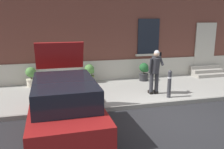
# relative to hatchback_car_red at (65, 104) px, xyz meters

# --- Properties ---
(ground_plane) EXTENTS (80.00, 80.00, 0.00)m
(ground_plane) POSITION_rel_hatchback_car_red_xyz_m (3.20, 0.26, -0.80)
(ground_plane) COLOR #232326
(sidewalk) EXTENTS (24.00, 3.60, 0.15)m
(sidewalk) POSITION_rel_hatchback_car_red_xyz_m (3.20, 3.06, -0.72)
(sidewalk) COLOR #99968E
(sidewalk) RESTS_ON ground
(curb_edge) EXTENTS (24.00, 0.12, 0.15)m
(curb_edge) POSITION_rel_hatchback_car_red_xyz_m (3.20, 1.20, -0.72)
(curb_edge) COLOR gray
(curb_edge) RESTS_ON ground
(building_facade) EXTENTS (24.00, 1.52, 7.50)m
(building_facade) POSITION_rel_hatchback_car_red_xyz_m (3.21, 5.55, 2.93)
(building_facade) COLOR brown
(building_facade) RESTS_ON ground
(entrance_stoop) EXTENTS (1.70, 0.96, 0.48)m
(entrance_stoop) POSITION_rel_hatchback_car_red_xyz_m (7.57, 4.49, -0.46)
(entrance_stoop) COLOR #9E998E
(entrance_stoop) RESTS_ON sidewalk
(hatchback_car_red) EXTENTS (1.85, 4.09, 2.34)m
(hatchback_car_red) POSITION_rel_hatchback_car_red_xyz_m (0.00, 0.00, 0.00)
(hatchback_car_red) COLOR maroon
(hatchback_car_red) RESTS_ON ground
(bollard_near_person) EXTENTS (0.15, 0.15, 1.04)m
(bollard_near_person) POSITION_rel_hatchback_car_red_xyz_m (3.91, 1.61, -0.09)
(bollard_near_person) COLOR #333338
(bollard_near_person) RESTS_ON sidewalk
(bollard_far_left) EXTENTS (0.15, 0.15, 1.04)m
(bollard_far_left) POSITION_rel_hatchback_car_red_xyz_m (0.89, 1.61, -0.09)
(bollard_far_left) COLOR #333338
(bollard_far_left) RESTS_ON sidewalk
(person_on_phone) EXTENTS (0.51, 0.51, 1.74)m
(person_on_phone) POSITION_rel_hatchback_car_red_xyz_m (3.55, 2.12, 0.35)
(person_on_phone) COLOR #2D2D33
(person_on_phone) RESTS_ON sidewalk
(planter_cream) EXTENTS (0.44, 0.44, 0.86)m
(planter_cream) POSITION_rel_hatchback_car_red_xyz_m (-1.19, 4.45, -0.19)
(planter_cream) COLOR beige
(planter_cream) RESTS_ON sidewalk
(planter_olive) EXTENTS (0.44, 0.44, 0.86)m
(planter_olive) POSITION_rel_hatchback_car_red_xyz_m (1.38, 4.49, -0.19)
(planter_olive) COLOR #606B38
(planter_olive) RESTS_ON sidewalk
(planter_charcoal) EXTENTS (0.44, 0.44, 0.86)m
(planter_charcoal) POSITION_rel_hatchback_car_red_xyz_m (3.94, 4.20, -0.19)
(planter_charcoal) COLOR #2D2D30
(planter_charcoal) RESTS_ON sidewalk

